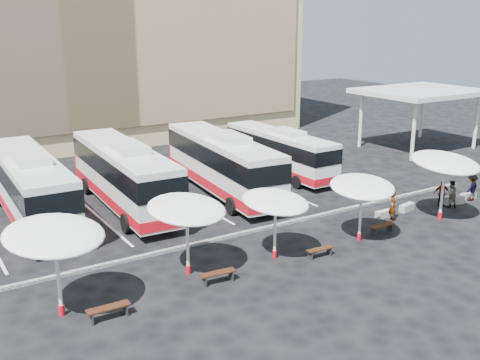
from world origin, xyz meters
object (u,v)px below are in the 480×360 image
bus_3 (279,151)px  passenger_0 (393,206)px  bus_2 (222,162)px  wood_bench_2 (320,250)px  sunshade_1 (187,209)px  conc_bench_2 (453,200)px  sunshade_4 (445,163)px  passenger_1 (451,194)px  bus_1 (124,173)px  sunshade_2 (276,202)px  bus_0 (29,185)px  wood_bench_3 (382,227)px  conc_bench_1 (407,207)px  passenger_2 (442,193)px  sunshade_3 (362,187)px  conc_bench_3 (468,196)px  wood_bench_0 (108,310)px  sunshade_0 (54,236)px  conc_bench_0 (384,214)px  passenger_3 (472,188)px

bus_3 → passenger_0: 11.65m
bus_2 → bus_3: bus_2 is taller
bus_2 → wood_bench_2: (-1.33, -11.56, -1.77)m
sunshade_1 → conc_bench_2: 18.72m
bus_2 → sunshade_4: 13.73m
bus_2 → passenger_1: (10.18, -10.08, -1.25)m
bus_1 → sunshade_2: bus_1 is taller
bus_0 → wood_bench_3: (15.32, -12.17, -1.73)m
sunshade_4 → wood_bench_2: bearing=-177.6°
conc_bench_1 → wood_bench_3: bearing=-155.5°
bus_3 → wood_bench_3: bearing=-100.9°
passenger_1 → passenger_2: (-0.22, 0.51, -0.03)m
sunshade_3 → conc_bench_3: (10.83, 1.42, -2.69)m
passenger_1 → bus_0: bearing=-9.3°
wood_bench_0 → passenger_0: passenger_0 is taller
conc_bench_1 → passenger_0: bearing=-159.7°
conc_bench_1 → passenger_2: (2.50, -0.44, 0.60)m
bus_1 → sunshade_0: size_ratio=2.66×
sunshade_0 → sunshade_1: bearing=6.6°
wood_bench_3 → conc_bench_1: (3.97, 1.81, -0.15)m
bus_0 → sunshade_2: bus_0 is taller
wood_bench_2 → passenger_0: passenger_0 is taller
conc_bench_0 → passenger_3: (6.98, -0.69, 0.65)m
sunshade_2 → passenger_1: (13.42, 0.41, -1.98)m
passenger_0 → wood_bench_3: bearing=158.6°
bus_1 → conc_bench_2: (17.44, -10.35, -1.86)m
conc_bench_3 → passenger_1: (-2.41, -0.48, 0.65)m
wood_bench_2 → conc_bench_3: wood_bench_2 is taller
bus_3 → passenger_0: bearing=-92.6°
bus_1 → passenger_0: (11.90, -10.53, -1.23)m
wood_bench_0 → conc_bench_3: size_ratio=1.59×
wood_bench_0 → wood_bench_2: (10.62, 0.21, -0.06)m
conc_bench_3 → passenger_0: bearing=-177.8°
sunshade_4 → conc_bench_0: size_ratio=3.63×
sunshade_0 → bus_1: bearing=58.3°
conc_bench_0 → conc_bench_1: bearing=2.0°
wood_bench_3 → passenger_2: bearing=11.9°
passenger_3 → passenger_0: bearing=-10.5°
passenger_1 → sunshade_3: bearing=24.3°
bus_0 → conc_bench_1: bus_0 is taller
sunshade_1 → wood_bench_3: sunshade_1 is taller
bus_0 → sunshade_3: (13.59, -12.26, 0.81)m
conc_bench_3 → passenger_1: bearing=-168.8°
sunshade_4 → conc_bench_0: sunshade_4 is taller
passenger_2 → bus_2: bearing=167.6°
sunshade_4 → conc_bench_3: sunshade_4 is taller
passenger_2 → passenger_3: (2.48, -0.31, 0.04)m
sunshade_0 → passenger_3: sunshade_0 is taller
conc_bench_3 → passenger_1: size_ratio=0.62×
sunshade_3 → conc_bench_0: sunshade_3 is taller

